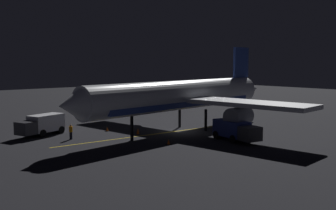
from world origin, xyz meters
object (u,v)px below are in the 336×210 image
at_px(traffic_cone_near_right, 138,131).
at_px(traffic_cone_under_wing, 169,142).
at_px(catering_truck, 235,131).
at_px(airliner, 183,96).
at_px(baggage_truck, 42,125).
at_px(ground_crew_worker, 71,132).
at_px(traffic_cone_near_left, 107,129).
at_px(traffic_cone_far, 138,132).

xyz_separation_m(traffic_cone_near_right, traffic_cone_under_wing, (-7.89, 1.85, 0.00)).
bearing_deg(catering_truck, airliner, -1.66).
bearing_deg(traffic_cone_under_wing, baggage_truck, 29.00).
bearing_deg(ground_crew_worker, traffic_cone_near_left, -72.46).
height_order(traffic_cone_near_right, traffic_cone_far, same).
xyz_separation_m(airliner, traffic_cone_near_left, (6.07, 7.48, -4.16)).
bearing_deg(baggage_truck, traffic_cone_near_left, -109.89).
xyz_separation_m(baggage_truck, traffic_cone_under_wing, (-14.09, -7.81, -1.01)).
relative_size(ground_crew_worker, traffic_cone_near_right, 3.16).
xyz_separation_m(ground_crew_worker, traffic_cone_near_left, (1.93, -6.09, -0.64)).
bearing_deg(traffic_cone_far, traffic_cone_near_left, 20.80).
distance_m(traffic_cone_near_right, traffic_cone_far, 0.98).
relative_size(airliner, traffic_cone_under_wing, 66.19).
height_order(baggage_truck, traffic_cone_far, baggage_truck).
bearing_deg(traffic_cone_under_wing, catering_truck, -116.71).
xyz_separation_m(catering_truck, traffic_cone_near_right, (11.34, 5.00, -0.93)).
xyz_separation_m(airliner, ground_crew_worker, (4.15, 13.58, -3.52)).
distance_m(baggage_truck, ground_crew_worker, 4.82).
relative_size(airliner, ground_crew_worker, 20.92).
height_order(baggage_truck, traffic_cone_under_wing, baggage_truck).
distance_m(traffic_cone_near_left, traffic_cone_near_right, 4.16).
relative_size(airliner, traffic_cone_near_left, 66.19).
xyz_separation_m(catering_truck, ground_crew_worker, (12.92, 13.32, -0.29)).
xyz_separation_m(airliner, traffic_cone_near_right, (2.56, 5.25, -4.16)).
height_order(catering_truck, traffic_cone_far, catering_truck).
relative_size(traffic_cone_under_wing, traffic_cone_far, 1.00).
distance_m(baggage_truck, traffic_cone_near_left, 7.97).
relative_size(traffic_cone_near_left, traffic_cone_near_right, 1.00).
distance_m(catering_truck, traffic_cone_near_left, 16.54).
distance_m(ground_crew_worker, traffic_cone_near_left, 6.42).
bearing_deg(airliner, traffic_cone_near_left, 50.95).
bearing_deg(airliner, baggage_truck, 59.57).
bearing_deg(airliner, traffic_cone_near_right, 64.03).
relative_size(traffic_cone_near_left, traffic_cone_under_wing, 1.00).
xyz_separation_m(baggage_truck, ground_crew_worker, (-4.61, -1.34, -0.37)).
bearing_deg(baggage_truck, traffic_cone_near_right, -122.69).
height_order(ground_crew_worker, traffic_cone_near_right, ground_crew_worker).
height_order(baggage_truck, ground_crew_worker, baggage_truck).
bearing_deg(baggage_truck, catering_truck, -140.10).
distance_m(airliner, catering_truck, 9.36).
height_order(baggage_truck, traffic_cone_near_right, baggage_truck).
bearing_deg(traffic_cone_near_right, catering_truck, -156.20).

